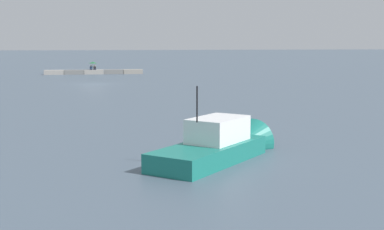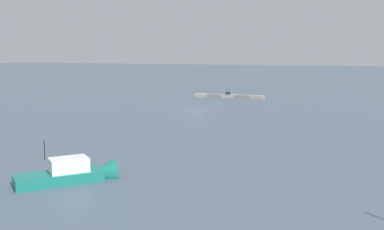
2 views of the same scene
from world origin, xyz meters
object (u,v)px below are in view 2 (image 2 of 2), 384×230
person_seated_dark_left (229,93)px  umbrella_open_green (228,89)px  person_seated_blue_right (227,93)px  motorboat_teal_mid (75,175)px

person_seated_dark_left → umbrella_open_green: umbrella_open_green is taller
person_seated_blue_right → motorboat_teal_mid: motorboat_teal_mid is taller
person_seated_blue_right → umbrella_open_green: (-0.28, -0.05, 0.86)m
person_seated_dark_left → motorboat_teal_mid: motorboat_teal_mid is taller
umbrella_open_green → person_seated_dark_left: bearing=179.7°
motorboat_teal_mid → person_seated_blue_right: bearing=137.7°
umbrella_open_green → motorboat_teal_mid: size_ratio=0.18×
person_seated_blue_right → person_seated_dark_left: bearing=-173.8°
umbrella_open_green → motorboat_teal_mid: 64.44m
person_seated_blue_right → motorboat_teal_mid: 64.41m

